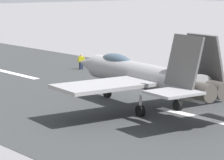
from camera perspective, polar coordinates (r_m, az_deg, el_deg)
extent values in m
plane|color=slate|center=(36.53, 9.73, -4.00)|extent=(400.00, 400.00, 0.00)
cube|color=#323434|center=(36.53, 9.73, -3.98)|extent=(240.00, 26.00, 0.02)
cube|color=white|center=(36.78, 9.26, -3.86)|extent=(8.00, 0.70, 0.00)
cube|color=white|center=(54.98, -9.90, 0.64)|extent=(8.00, 0.70, 0.00)
cylinder|color=gray|center=(38.79, 3.23, 0.39)|extent=(12.07, 3.12, 1.79)
cone|color=gray|center=(44.81, -2.42, 1.67)|extent=(2.91, 1.82, 1.52)
ellipsoid|color=#3F5160|center=(41.40, 0.44, 1.94)|extent=(3.70, 1.50, 1.10)
cylinder|color=#47423D|center=(33.80, 8.73, -1.10)|extent=(2.31, 1.34, 1.10)
cylinder|color=#47423D|center=(34.54, 10.08, -0.91)|extent=(2.31, 1.34, 1.10)
cube|color=gray|center=(35.76, -0.90, -0.56)|extent=(4.07, 6.49, 0.24)
cube|color=gray|center=(40.55, 8.57, 0.56)|extent=(4.07, 6.49, 0.24)
cube|color=gray|center=(32.58, 6.33, -1.28)|extent=(2.70, 3.05, 0.16)
cube|color=#535152|center=(33.97, 7.32, 1.89)|extent=(2.69, 1.23, 3.14)
cube|color=#535152|center=(35.17, 9.54, 2.10)|extent=(2.69, 1.23, 3.14)
cylinder|color=silver|center=(42.77, -0.48, -0.88)|extent=(0.18, 0.18, 1.40)
cylinder|color=black|center=(42.83, -0.48, -1.30)|extent=(0.79, 0.38, 0.76)
cylinder|color=silver|center=(36.73, 2.90, -2.67)|extent=(0.18, 0.18, 1.40)
cylinder|color=black|center=(36.80, 2.89, -3.16)|extent=(0.79, 0.38, 0.76)
cylinder|color=silver|center=(38.68, 6.71, -2.09)|extent=(0.18, 0.18, 1.40)
cylinder|color=black|center=(38.75, 6.70, -2.55)|extent=(0.79, 0.38, 0.76)
cube|color=#1E2338|center=(56.98, -3.15, 1.50)|extent=(0.24, 0.36, 0.85)
cube|color=yellow|center=(56.89, -3.16, 2.13)|extent=(0.49, 0.52, 0.58)
sphere|color=tan|center=(56.84, -3.16, 2.57)|extent=(0.22, 0.22, 0.22)
cylinder|color=yellow|center=(56.90, -3.46, 2.09)|extent=(0.10, 0.10, 0.54)
cylinder|color=yellow|center=(56.90, -2.86, 2.10)|extent=(0.10, 0.10, 0.54)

